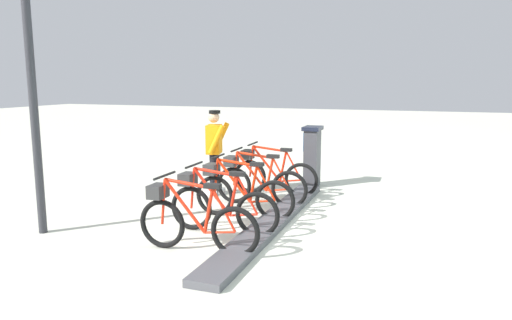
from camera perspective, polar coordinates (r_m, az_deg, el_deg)
ground_plane at (r=7.50m, az=1.93°, el=-7.80°), size 60.00×60.00×0.00m
dock_rail_base at (r=7.48m, az=1.94°, el=-7.43°), size 0.44×5.01×0.10m
payment_kiosk at (r=10.12m, az=6.74°, el=0.56°), size 0.36×0.52×1.28m
bike_docked_0 at (r=9.34m, az=1.87°, el=-1.61°), size 1.72×0.54×1.02m
bike_docked_1 at (r=8.56m, az=0.14°, el=-2.64°), size 1.72×0.54×1.02m
bike_docked_2 at (r=7.79m, az=-1.94°, el=-3.87°), size 1.72×0.54×1.02m
bike_docked_3 at (r=7.04m, az=-4.48°, el=-5.36°), size 1.72×0.54×1.02m
bike_docked_4 at (r=6.31m, az=-7.64°, el=-7.18°), size 1.72×0.54×1.02m
worker_near_rack at (r=9.34m, az=-4.99°, el=1.34°), size 0.51×0.68×1.66m
lamp_post at (r=7.50m, az=-25.53°, el=11.46°), size 0.32×0.32×3.98m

